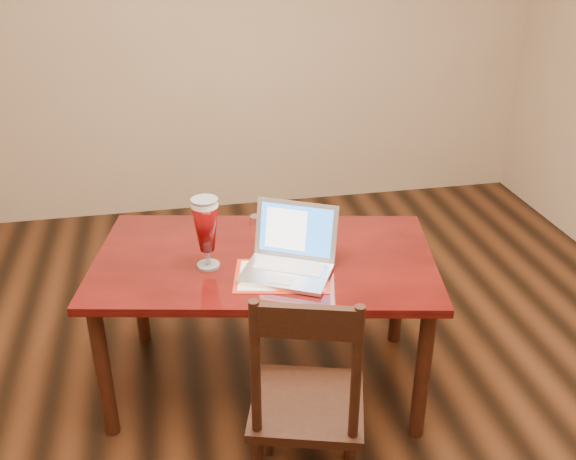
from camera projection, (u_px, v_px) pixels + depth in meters
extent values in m
plane|color=black|center=(305.00, 433.00, 2.84)|extent=(5.00, 5.00, 0.00)
cube|color=tan|center=(228.00, 26.00, 4.42)|extent=(4.50, 0.01, 2.70)
cube|color=#540C0B|center=(265.00, 260.00, 2.85)|extent=(1.63, 1.13, 0.04)
cylinder|color=#33150C|center=(104.00, 372.00, 2.70)|extent=(0.07, 0.07, 0.66)
cylinder|color=#33150C|center=(422.00, 374.00, 2.69)|extent=(0.07, 0.07, 0.66)
cylinder|color=#33150C|center=(139.00, 286.00, 3.32)|extent=(0.07, 0.07, 0.66)
cylinder|color=#33150C|center=(398.00, 287.00, 3.31)|extent=(0.07, 0.07, 0.66)
cube|color=#B62610|center=(282.00, 276.00, 2.69)|extent=(0.44, 0.35, 0.00)
cube|color=silver|center=(282.00, 275.00, 2.69)|extent=(0.40, 0.31, 0.00)
cube|color=silver|center=(286.00, 274.00, 2.68)|extent=(0.43, 0.39, 0.02)
cube|color=silver|center=(289.00, 266.00, 2.72)|extent=(0.31, 0.24, 0.00)
cube|color=silver|center=(281.00, 280.00, 2.62)|extent=(0.11, 0.10, 0.00)
cube|color=silver|center=(296.00, 230.00, 2.76)|extent=(0.35, 0.23, 0.24)
cube|color=blue|center=(296.00, 230.00, 2.75)|extent=(0.31, 0.20, 0.20)
cube|color=white|center=(286.00, 229.00, 2.76)|extent=(0.18, 0.12, 0.17)
cylinder|color=silver|center=(208.00, 265.00, 2.76)|extent=(0.10, 0.10, 0.01)
cylinder|color=silver|center=(208.00, 257.00, 2.74)|extent=(0.02, 0.02, 0.07)
cylinder|color=white|center=(204.00, 204.00, 2.63)|extent=(0.11, 0.11, 0.02)
cylinder|color=silver|center=(204.00, 200.00, 2.62)|extent=(0.11, 0.11, 0.01)
cylinder|color=silver|center=(256.00, 220.00, 3.13)|extent=(0.06, 0.06, 0.04)
cylinder|color=silver|center=(266.00, 221.00, 3.12)|extent=(0.06, 0.06, 0.04)
cube|color=black|center=(307.00, 405.00, 2.39)|extent=(0.51, 0.50, 0.04)
cylinder|color=black|center=(268.00, 417.00, 2.65)|extent=(0.04, 0.04, 0.40)
cylinder|color=black|center=(350.00, 422.00, 2.62)|extent=(0.04, 0.04, 0.40)
cylinder|color=black|center=(255.00, 368.00, 2.14)|extent=(0.04, 0.04, 0.53)
cylinder|color=black|center=(356.00, 374.00, 2.11)|extent=(0.04, 0.04, 0.53)
cube|color=black|center=(306.00, 322.00, 2.04)|extent=(0.33, 0.12, 0.12)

